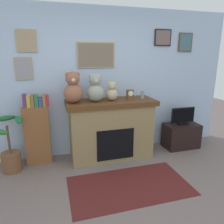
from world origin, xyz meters
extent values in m
plane|color=#71615D|center=(0.00, 0.00, 0.00)|extent=(12.00, 12.00, 0.00)
cube|color=#B2CBEC|center=(0.00, 2.00, 1.30)|extent=(5.20, 0.12, 2.60)
cube|color=tan|center=(0.01, 1.93, 1.80)|extent=(0.65, 0.02, 0.43)
cube|color=#7A6957|center=(0.01, 1.91, 1.80)|extent=(0.61, 0.00, 0.39)
cube|color=tan|center=(-1.09, 1.93, 2.01)|extent=(0.30, 0.02, 0.34)
cube|color=tan|center=(-1.09, 1.91, 2.01)|extent=(0.26, 0.00, 0.30)
cube|color=tan|center=(-1.17, 1.93, 1.59)|extent=(0.26, 0.02, 0.36)
cube|color=#8E919C|center=(-1.17, 1.91, 1.59)|extent=(0.22, 0.00, 0.32)
cube|color=black|center=(1.28, 1.93, 2.11)|extent=(0.33, 0.02, 0.30)
cube|color=#755E59|center=(1.28, 1.91, 2.11)|extent=(0.29, 0.00, 0.26)
cube|color=brown|center=(1.77, 1.93, 2.03)|extent=(0.29, 0.02, 0.35)
cube|color=#436E7C|center=(1.77, 1.91, 2.03)|extent=(0.25, 0.00, 0.31)
cube|color=#8E794F|center=(0.20, 1.65, 0.48)|extent=(1.42, 0.58, 0.97)
cube|color=#563418|center=(0.20, 1.65, 1.01)|extent=(1.54, 0.64, 0.08)
cube|color=black|center=(0.20, 1.35, 0.35)|extent=(0.64, 0.02, 0.53)
cube|color=brown|center=(-1.05, 1.74, 0.50)|extent=(0.41, 0.16, 1.00)
cube|color=#602D71|center=(-1.19, 1.74, 1.10)|extent=(0.05, 0.13, 0.21)
cube|color=gold|center=(-1.13, 1.74, 1.09)|extent=(0.06, 0.13, 0.19)
cube|color=#8F5E42|center=(-1.08, 1.74, 1.09)|extent=(0.05, 0.13, 0.20)
cube|color=#2A723D|center=(-1.02, 1.74, 1.09)|extent=(0.06, 0.13, 0.19)
cube|color=#344685|center=(-0.95, 1.74, 1.07)|extent=(0.06, 0.13, 0.14)
cube|color=olive|center=(-0.90, 1.74, 1.10)|extent=(0.04, 0.13, 0.20)
cube|color=#B1282A|center=(-0.85, 1.74, 1.09)|extent=(0.05, 0.13, 0.18)
cylinder|color=brown|center=(-1.47, 1.59, 0.16)|extent=(0.30, 0.30, 0.31)
cylinder|color=brown|center=(-1.47, 1.59, 0.54)|extent=(0.04, 0.04, 0.45)
ellipsoid|color=#1A6C36|center=(-1.30, 1.63, 0.83)|extent=(0.18, 0.37, 0.08)
ellipsoid|color=#1F5F2E|center=(-1.53, 1.77, 0.83)|extent=(0.37, 0.21, 0.08)
cube|color=black|center=(1.66, 1.64, 0.24)|extent=(0.67, 0.40, 0.48)
cube|color=black|center=(1.66, 1.64, 0.50)|extent=(0.20, 0.14, 0.04)
cube|color=black|center=(1.66, 1.64, 0.67)|extent=(0.49, 0.03, 0.30)
cube|color=black|center=(1.66, 1.62, 0.67)|extent=(0.45, 0.00, 0.26)
cube|color=#531C1B|center=(0.20, 0.68, 0.00)|extent=(1.70, 0.93, 0.01)
cylinder|color=gray|center=(0.78, 1.63, 1.11)|extent=(0.07, 0.07, 0.14)
cube|color=brown|center=(0.54, 1.63, 1.13)|extent=(0.11, 0.08, 0.17)
cylinder|color=white|center=(0.54, 1.59, 1.16)|extent=(0.09, 0.01, 0.09)
sphere|color=#965B43|center=(-0.44, 1.63, 1.20)|extent=(0.31, 0.31, 0.31)
sphere|color=#965B43|center=(-0.44, 1.63, 1.44)|extent=(0.22, 0.22, 0.22)
sphere|color=#965B43|center=(-0.51, 1.63, 1.51)|extent=(0.08, 0.08, 0.08)
sphere|color=#965B43|center=(-0.36, 1.63, 1.51)|extent=(0.08, 0.08, 0.08)
sphere|color=beige|center=(-0.44, 1.54, 1.43)|extent=(0.07, 0.07, 0.07)
sphere|color=#979E8F|center=(-0.07, 1.63, 1.19)|extent=(0.29, 0.29, 0.29)
sphere|color=#979E8F|center=(-0.07, 1.63, 1.41)|extent=(0.21, 0.21, 0.21)
sphere|color=#979E8F|center=(-0.14, 1.63, 1.47)|extent=(0.07, 0.07, 0.07)
sphere|color=#979E8F|center=(0.00, 1.63, 1.47)|extent=(0.07, 0.07, 0.07)
sphere|color=beige|center=(-0.07, 1.54, 1.40)|extent=(0.06, 0.06, 0.06)
sphere|color=tan|center=(0.21, 1.63, 1.15)|extent=(0.20, 0.20, 0.20)
sphere|color=tan|center=(0.21, 1.63, 1.30)|extent=(0.14, 0.14, 0.14)
sphere|color=tan|center=(0.16, 1.63, 1.34)|extent=(0.05, 0.05, 0.05)
sphere|color=tan|center=(0.26, 1.63, 1.34)|extent=(0.05, 0.05, 0.05)
sphere|color=beige|center=(0.21, 1.57, 1.29)|extent=(0.04, 0.04, 0.04)
camera|label=1|loc=(-0.76, -1.77, 1.80)|focal=33.78mm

